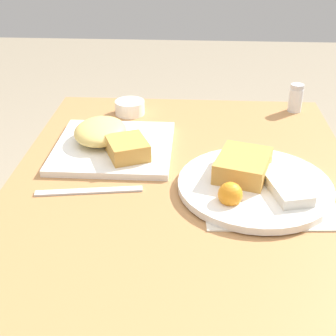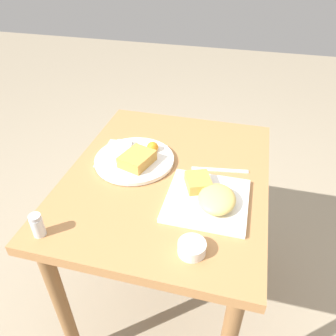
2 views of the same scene
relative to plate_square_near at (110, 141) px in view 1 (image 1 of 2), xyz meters
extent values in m
cube|color=#B27A47|center=(0.11, 0.16, -0.04)|extent=(0.85, 0.69, 0.04)
cylinder|color=olive|center=(-0.26, -0.12, -0.41)|extent=(0.05, 0.05, 0.70)
cylinder|color=olive|center=(-0.26, 0.45, -0.41)|extent=(0.05, 0.05, 0.70)
cube|color=beige|center=(0.18, 0.32, -0.02)|extent=(0.21, 0.25, 0.00)
cube|color=white|center=(0.00, 0.01, -0.01)|extent=(0.25, 0.25, 0.01)
ellipsoid|color=#EFCC6B|center=(-0.02, -0.02, 0.01)|extent=(0.14, 0.11, 0.04)
cube|color=gold|center=(0.05, 0.05, 0.01)|extent=(0.11, 0.10, 0.04)
cylinder|color=white|center=(0.15, 0.30, -0.01)|extent=(0.29, 0.29, 0.01)
cube|color=gold|center=(0.12, 0.28, 0.02)|extent=(0.14, 0.12, 0.04)
cube|color=silver|center=(0.17, 0.35, 0.01)|extent=(0.14, 0.09, 0.02)
sphere|color=orange|center=(0.21, 0.25, 0.01)|extent=(0.04, 0.04, 0.04)
cylinder|color=white|center=(-0.21, 0.02, 0.00)|extent=(0.08, 0.08, 0.03)
cylinder|color=#D1B775|center=(-0.21, 0.02, 0.01)|extent=(0.06, 0.06, 0.00)
cylinder|color=white|center=(-0.25, 0.44, 0.01)|extent=(0.04, 0.04, 0.06)
cylinder|color=white|center=(-0.25, 0.44, 0.00)|extent=(0.03, 0.03, 0.03)
cylinder|color=silver|center=(-0.25, 0.44, 0.05)|extent=(0.03, 0.03, 0.01)
cube|color=silver|center=(0.17, -0.01, -0.02)|extent=(0.05, 0.20, 0.00)
camera|label=1|loc=(0.91, 0.18, 0.45)|focal=50.00mm
camera|label=2|loc=(-0.77, -0.06, 0.68)|focal=35.00mm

